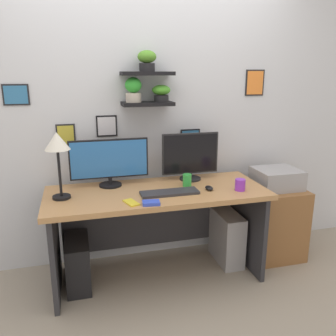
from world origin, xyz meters
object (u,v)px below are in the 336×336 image
(monitor_left, at_px, (109,161))
(computer_tower_right, at_px, (227,237))
(computer_mouse, at_px, (209,188))
(cell_phone, at_px, (131,203))
(printer, at_px, (277,178))
(computer_tower_left, at_px, (78,263))
(monitor_right, at_px, (190,156))
(desk, at_px, (156,213))
(keyboard, at_px, (170,193))
(desk_lamp, at_px, (57,147))
(scissors_tray, at_px, (151,203))
(pen_cup, at_px, (187,180))
(drawer_cabinet, at_px, (273,221))
(coffee_mug, at_px, (240,185))

(monitor_left, bearing_deg, computer_tower_right, -7.55)
(computer_mouse, xyz_separation_m, cell_phone, (-0.63, -0.13, -0.01))
(monitor_left, distance_m, cell_phone, 0.49)
(printer, xyz_separation_m, computer_tower_left, (-1.75, -0.07, -0.53))
(monitor_left, relative_size, monitor_right, 1.28)
(desk, height_order, keyboard, keyboard)
(monitor_right, height_order, keyboard, monitor_right)
(desk, distance_m, computer_mouse, 0.48)
(computer_tower_left, bearing_deg, desk_lamp, -159.97)
(monitor_left, distance_m, keyboard, 0.55)
(monitor_left, height_order, scissors_tray, monitor_left)
(pen_cup, distance_m, scissors_tray, 0.49)
(keyboard, xyz_separation_m, desk_lamp, (-0.79, 0.11, 0.37))
(computer_mouse, xyz_separation_m, scissors_tray, (-0.50, -0.19, -0.00))
(monitor_right, relative_size, keyboard, 1.10)
(cell_phone, height_order, drawer_cabinet, cell_phone)
(computer_tower_left, bearing_deg, pen_cup, 0.37)
(coffee_mug, distance_m, computer_tower_left, 1.41)
(keyboard, relative_size, computer_mouse, 4.89)
(computer_mouse, xyz_separation_m, desk_lamp, (-1.11, 0.10, 0.37))
(desk_lamp, distance_m, coffee_mug, 1.39)
(drawer_cabinet, relative_size, computer_tower_left, 1.61)
(desk_lamp, bearing_deg, scissors_tray, -25.54)
(cell_phone, bearing_deg, coffee_mug, -13.82)
(desk, distance_m, drawer_cabinet, 1.14)
(monitor_right, distance_m, computer_tower_right, 0.80)
(monitor_right, height_order, drawer_cabinet, monitor_right)
(desk_lamp, relative_size, pen_cup, 4.86)
(computer_mouse, relative_size, computer_tower_left, 0.22)
(desk_lamp, xyz_separation_m, drawer_cabinet, (1.83, 0.10, -0.81))
(keyboard, distance_m, desk_lamp, 0.88)
(cell_phone, bearing_deg, scissors_tray, -42.39)
(computer_tower_left, xyz_separation_m, computer_tower_right, (1.28, 0.05, 0.03))
(monitor_left, distance_m, scissors_tray, 0.58)
(monitor_left, bearing_deg, monitor_right, -0.01)
(scissors_tray, height_order, printer, printer)
(desk, distance_m, pen_cup, 0.36)
(monitor_left, xyz_separation_m, pen_cup, (0.60, -0.17, -0.15))
(monitor_left, bearing_deg, computer_mouse, -22.63)
(desk, bearing_deg, cell_phone, -130.79)
(desk, height_order, drawer_cabinet, desk)
(monitor_left, xyz_separation_m, printer, (1.45, -0.11, -0.22))
(monitor_left, relative_size, computer_tower_left, 1.56)
(monitor_right, relative_size, scissors_tray, 4.05)
(pen_cup, relative_size, computer_tower_left, 0.25)
(desk_lamp, distance_m, scissors_tray, 0.77)
(desk_lamp, relative_size, printer, 1.28)
(keyboard, bearing_deg, desk_lamp, 172.07)
(computer_tower_right, bearing_deg, drawer_cabinet, 2.59)
(desk_lamp, distance_m, drawer_cabinet, 2.00)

